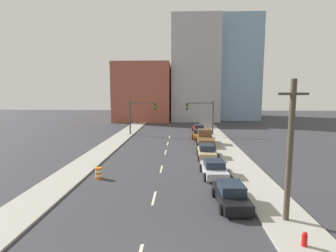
% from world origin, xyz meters
% --- Properties ---
extents(sidewalk_left, '(3.10, 88.68, 0.14)m').
position_xyz_m(sidewalk_left, '(-7.89, 44.34, 0.07)').
color(sidewalk_left, '#9E9B93').
rests_on(sidewalk_left, ground).
extents(sidewalk_right, '(3.10, 88.68, 0.14)m').
position_xyz_m(sidewalk_right, '(7.89, 44.34, 0.07)').
color(sidewalk_right, '#9E9B93').
rests_on(sidewalk_right, ground).
extents(lane_stripe_at_9m, '(0.16, 2.40, 0.01)m').
position_xyz_m(lane_stripe_at_9m, '(0.00, 8.82, 0.00)').
color(lane_stripe_at_9m, beige).
rests_on(lane_stripe_at_9m, ground).
extents(lane_stripe_at_16m, '(0.16, 2.40, 0.01)m').
position_xyz_m(lane_stripe_at_16m, '(0.00, 15.79, 0.00)').
color(lane_stripe_at_16m, beige).
rests_on(lane_stripe_at_16m, ground).
extents(lane_stripe_at_23m, '(0.16, 2.40, 0.01)m').
position_xyz_m(lane_stripe_at_23m, '(0.00, 22.93, 0.00)').
color(lane_stripe_at_23m, beige).
rests_on(lane_stripe_at_23m, ground).
extents(lane_stripe_at_28m, '(0.16, 2.40, 0.01)m').
position_xyz_m(lane_stripe_at_28m, '(0.00, 28.40, 0.00)').
color(lane_stripe_at_28m, beige).
rests_on(lane_stripe_at_28m, ground).
extents(lane_stripe_at_34m, '(0.16, 2.40, 0.01)m').
position_xyz_m(lane_stripe_at_34m, '(0.00, 34.02, 0.00)').
color(lane_stripe_at_34m, beige).
rests_on(lane_stripe_at_34m, ground).
extents(building_brick_left, '(14.00, 16.00, 14.69)m').
position_xyz_m(building_brick_left, '(-7.90, 61.41, 7.34)').
color(building_brick_left, '#9E513D').
rests_on(building_brick_left, ground).
extents(building_office_center, '(12.00, 20.00, 26.09)m').
position_xyz_m(building_office_center, '(5.50, 65.41, 13.04)').
color(building_office_center, '#A8A8AD').
rests_on(building_office_center, ground).
extents(building_glass_right, '(13.00, 20.00, 27.12)m').
position_xyz_m(building_glass_right, '(16.08, 69.41, 13.56)').
color(building_glass_right, '#7A9EB7').
rests_on(building_glass_right, ground).
extents(traffic_signal_left, '(4.70, 0.35, 5.93)m').
position_xyz_m(traffic_signal_left, '(-5.53, 36.12, 3.88)').
color(traffic_signal_left, '#38383D').
rests_on(traffic_signal_left, ground).
extents(traffic_signal_right, '(4.70, 0.35, 5.93)m').
position_xyz_m(traffic_signal_right, '(5.95, 36.12, 3.88)').
color(traffic_signal_right, '#38383D').
rests_on(traffic_signal_right, ground).
extents(utility_pole_right_near, '(1.60, 0.32, 8.02)m').
position_xyz_m(utility_pole_right_near, '(7.81, 5.80, 4.13)').
color(utility_pole_right_near, '#473D33').
rests_on(utility_pole_right_near, ground).
extents(traffic_barrel, '(0.56, 0.56, 0.95)m').
position_xyz_m(traffic_barrel, '(-5.14, 12.77, 0.47)').
color(traffic_barrel, orange).
rests_on(traffic_barrel, ground).
extents(fire_hydrant, '(0.26, 0.26, 0.84)m').
position_xyz_m(fire_hydrant, '(7.65, 3.21, 0.41)').
color(fire_hydrant, red).
rests_on(fire_hydrant, ground).
extents(sedan_black, '(2.18, 4.42, 1.46)m').
position_xyz_m(sedan_black, '(5.13, 7.97, 0.66)').
color(sedan_black, black).
rests_on(sedan_black, ground).
extents(sedan_silver, '(2.30, 4.43, 1.41)m').
position_xyz_m(sedan_silver, '(4.78, 13.91, 0.65)').
color(sedan_silver, '#B2B2BC').
rests_on(sedan_silver, ground).
extents(sedan_tan, '(2.10, 4.46, 1.50)m').
position_xyz_m(sedan_tan, '(4.77, 20.45, 0.68)').
color(sedan_tan, tan).
rests_on(sedan_tan, ground).
extents(pickup_truck_brown, '(2.44, 5.82, 2.13)m').
position_xyz_m(pickup_truck_brown, '(5.25, 27.61, 0.87)').
color(pickup_truck_brown, brown).
rests_on(pickup_truck_brown, ground).
extents(sedan_orange, '(2.28, 4.51, 1.39)m').
position_xyz_m(sedan_orange, '(4.77, 33.21, 0.64)').
color(sedan_orange, orange).
rests_on(sedan_orange, ground).
extents(sedan_red, '(2.27, 4.85, 1.37)m').
position_xyz_m(sedan_red, '(5.19, 39.73, 0.64)').
color(sedan_red, red).
rests_on(sedan_red, ground).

